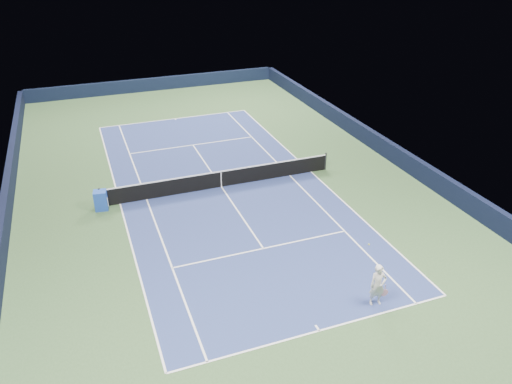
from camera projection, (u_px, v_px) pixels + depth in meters
name	position (u px, v px, depth m)	size (l,w,h in m)	color
ground	(221.00, 187.00, 27.52)	(40.00, 40.00, 0.00)	#324F2B
wall_far	(155.00, 84.00, 43.67)	(22.00, 0.35, 1.10)	black
wall_right	(390.00, 151.00, 30.61)	(0.35, 40.00, 1.10)	black
wall_left	(5.00, 213.00, 23.91)	(0.35, 40.00, 1.10)	black
court_surface	(221.00, 187.00, 27.52)	(10.97, 23.77, 0.01)	navy
baseline_far	(175.00, 119.00, 37.35)	(10.97, 0.08, 0.00)	white
baseline_near	(319.00, 331.00, 17.68)	(10.97, 0.08, 0.00)	white
sideline_doubles_right	(311.00, 172.00, 29.21)	(0.08, 23.77, 0.00)	white
sideline_doubles_left	(120.00, 204.00, 25.82)	(0.08, 23.77, 0.00)	white
sideline_singles_right	(290.00, 175.00, 28.79)	(0.08, 23.77, 0.00)	white
sideline_singles_left	(147.00, 199.00, 26.24)	(0.08, 23.77, 0.00)	white
service_line_far	(193.00, 145.00, 32.81)	(8.23, 0.08, 0.00)	white
service_line_near	(263.00, 248.00, 22.22)	(8.23, 0.08, 0.00)	white
center_service_line	(221.00, 187.00, 27.52)	(0.08, 12.80, 0.00)	white
center_mark_far	(175.00, 119.00, 37.23)	(0.08, 0.30, 0.00)	white
center_mark_near	(317.00, 328.00, 17.81)	(0.08, 0.30, 0.00)	white
tennis_net	(221.00, 179.00, 27.28)	(12.90, 0.10, 1.07)	black
sponsor_cube	(101.00, 200.00, 25.10)	(0.71, 0.66, 1.03)	#1C43AC
tennis_player	(378.00, 285.00, 18.58)	(0.82, 1.29, 2.07)	silver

